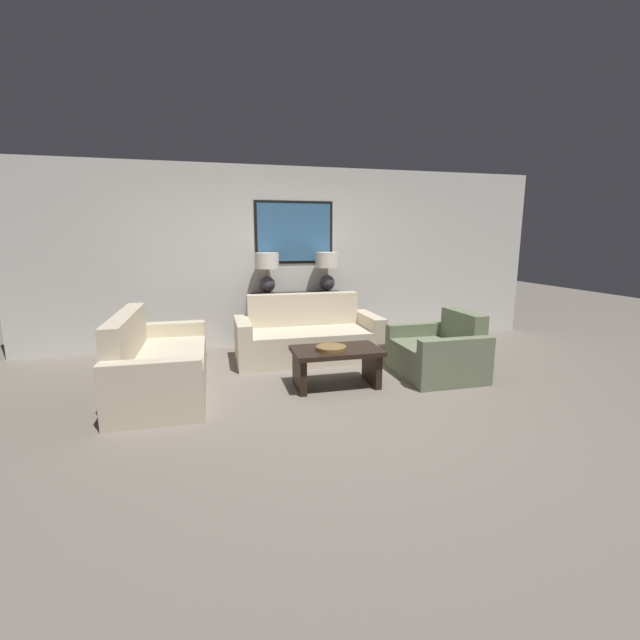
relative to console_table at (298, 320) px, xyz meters
The scene contains 10 objects.
ground_plane 2.27m from the console_table, 90.00° to the right, with size 20.00×20.00×0.00m, color slate.
back_wall 0.96m from the console_table, 90.00° to the left, with size 7.93×0.12×2.65m.
console_table is the anchor object (origin of this frame).
table_lamp_left 0.89m from the console_table, behind, with size 0.35×0.35×0.59m.
table_lamp_right 0.89m from the console_table, ahead, with size 0.35×0.35×0.59m.
couch_by_back_wall 0.68m from the console_table, 90.00° to the right, with size 1.92×0.86×0.86m.
couch_by_side 2.37m from the console_table, 140.36° to the right, with size 0.86×1.92×0.86m.
coffee_table 1.84m from the console_table, 87.99° to the right, with size 0.96×0.57×0.43m.
decorative_bowl 1.87m from the console_table, 90.24° to the right, with size 0.33×0.33×0.04m.
armchair_near_back_wall 2.22m from the console_table, 52.17° to the right, with size 0.88×1.00×0.77m.
Camera 1 is at (-1.22, -3.95, 1.63)m, focal length 24.00 mm.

